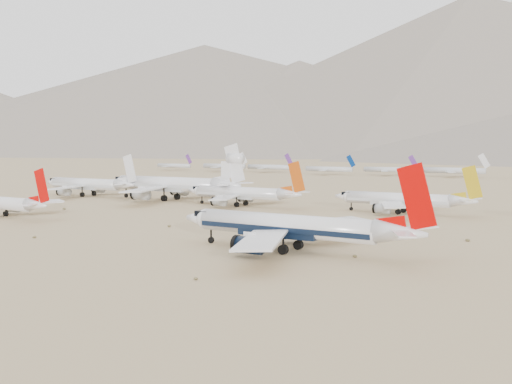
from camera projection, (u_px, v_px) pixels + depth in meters
ground at (238, 246)px, 115.06m from camera, size 7000.00×7000.00×0.00m
main_airliner at (294, 227)px, 108.29m from camera, size 49.58×48.42×17.50m
row2_gold_tail at (403, 200)px, 171.58m from camera, size 42.17×41.24×15.01m
row2_orange_tail at (243, 193)px, 192.99m from camera, size 43.98×43.02×15.69m
row2_white_trijet at (174, 184)px, 213.82m from camera, size 60.51×59.14×21.44m
row2_white_twin at (89, 184)px, 232.57m from camera, size 48.74×47.69×17.42m
distant_storage_row at (508, 172)px, 361.06m from camera, size 569.02×61.09×14.75m
desert_scrub at (166, 272)px, 90.29m from camera, size 261.14×121.67×0.63m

